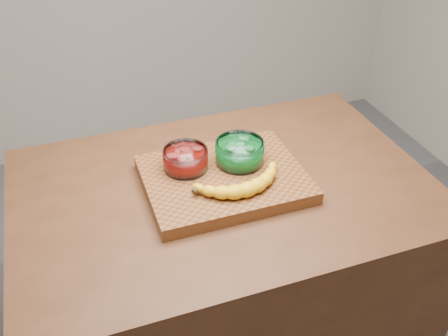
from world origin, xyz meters
name	(u,v)px	position (x,y,z in m)	size (l,w,h in m)	color
counter	(224,289)	(0.00, 0.00, 0.45)	(1.20, 0.80, 0.90)	#502C18
cutting_board	(224,179)	(0.00, 0.00, 0.92)	(0.45, 0.35, 0.04)	brown
bowl_red	(186,159)	(-0.09, 0.06, 0.97)	(0.13, 0.13, 0.06)	white
bowl_green	(240,152)	(0.06, 0.04, 0.97)	(0.14, 0.14, 0.07)	white
banana	(240,182)	(0.02, -0.08, 0.96)	(0.29, 0.14, 0.04)	#EBAF14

